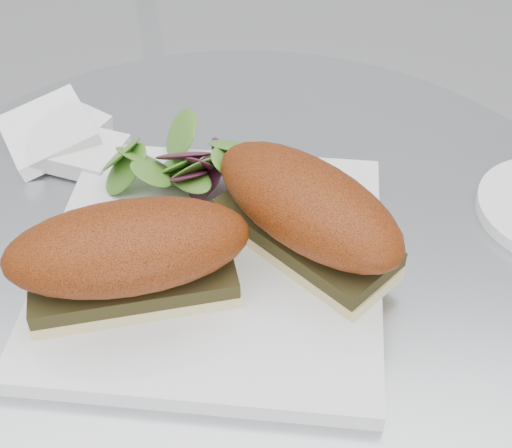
{
  "coord_description": "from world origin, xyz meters",
  "views": [
    {
      "loc": [
        0.02,
        -0.4,
        1.17
      ],
      "look_at": [
        0.01,
        0.02,
        0.77
      ],
      "focal_mm": 50.0,
      "sensor_mm": 36.0,
      "label": 1
    }
  ],
  "objects": [
    {
      "name": "plate",
      "position": [
        -0.02,
        -0.0,
        0.74
      ],
      "size": [
        0.3,
        0.3,
        0.02
      ],
      "primitive_type": "cube",
      "rotation": [
        0.0,
        0.0,
        -0.09
      ],
      "color": "white",
      "rests_on": "table"
    },
    {
      "name": "sandwich_right",
      "position": [
        0.05,
        0.01,
        0.79
      ],
      "size": [
        0.18,
        0.18,
        0.08
      ],
      "rotation": [
        0.0,
        0.0,
        -0.77
      ],
      "color": "#CFC081",
      "rests_on": "plate"
    },
    {
      "name": "sandwich_left",
      "position": [
        -0.08,
        -0.04,
        0.79
      ],
      "size": [
        0.19,
        0.12,
        0.08
      ],
      "rotation": [
        0.0,
        0.0,
        0.22
      ],
      "color": "#CFC081",
      "rests_on": "plate"
    },
    {
      "name": "napkin",
      "position": [
        -0.17,
        0.15,
        0.74
      ],
      "size": [
        0.13,
        0.13,
        0.02
      ],
      "primitive_type": null,
      "rotation": [
        0.0,
        0.0,
        0.19
      ],
      "color": "white",
      "rests_on": "table"
    },
    {
      "name": "table",
      "position": [
        0.0,
        0.0,
        0.49
      ],
      "size": [
        0.7,
        0.7,
        0.73
      ],
      "color": "#ACAFB4",
      "rests_on": "ground"
    },
    {
      "name": "salad",
      "position": [
        -0.05,
        0.08,
        0.77
      ],
      "size": [
        0.12,
        0.12,
        0.05
      ],
      "primitive_type": null,
      "color": "#547F29",
      "rests_on": "plate"
    }
  ]
}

